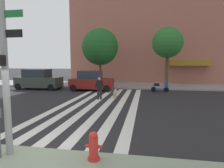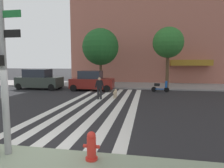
# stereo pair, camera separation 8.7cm
# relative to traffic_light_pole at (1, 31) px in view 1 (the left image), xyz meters

# --- Properties ---
(ground_plane) EXTENTS (160.00, 160.00, 0.00)m
(ground_plane) POSITION_rel_traffic_light_pole_xyz_m (0.72, 7.95, -3.52)
(ground_plane) COLOR #232326
(sidewalk_far) EXTENTS (80.00, 6.00, 0.15)m
(sidewalk_far) POSITION_rel_traffic_light_pole_xyz_m (0.72, 18.33, -3.45)
(sidewalk_far) COLOR gray
(sidewalk_far) RESTS_ON ground_plane
(crosswalk_stripes) EXTENTS (4.95, 14.16, 0.01)m
(crosswalk_stripes) POSITION_rel_traffic_light_pole_xyz_m (0.77, 7.95, -3.52)
(crosswalk_stripes) COLOR silver
(crosswalk_stripes) RESTS_ON ground_plane
(traffic_light_pole) EXTENTS (0.74, 0.46, 5.80)m
(traffic_light_pole) POSITION_rel_traffic_light_pole_xyz_m (0.00, 0.00, 0.00)
(traffic_light_pole) COLOR gray
(traffic_light_pole) RESTS_ON sidewalk_near
(fire_hydrant) EXTENTS (0.44, 0.32, 0.76)m
(fire_hydrant) POSITION_rel_traffic_light_pole_xyz_m (2.40, 0.14, -3.00)
(fire_hydrant) COLOR red
(fire_hydrant) RESTS_ON sidewalk_near
(parked_car_near_curb) EXTENTS (4.61, 2.01, 2.08)m
(parked_car_near_curb) POSITION_rel_traffic_light_pole_xyz_m (-7.27, 13.78, -2.53)
(parked_car_near_curb) COLOR #303832
(parked_car_near_curb) RESTS_ON ground_plane
(parked_car_behind_first) EXTENTS (4.27, 2.14, 1.95)m
(parked_car_behind_first) POSITION_rel_traffic_light_pole_xyz_m (-1.57, 13.78, -2.60)
(parked_car_behind_first) COLOR maroon
(parked_car_behind_first) RESTS_ON ground_plane
(parked_scooter) EXTENTS (1.63, 0.50, 1.11)m
(parked_scooter) POSITION_rel_traffic_light_pole_xyz_m (5.02, 13.85, -3.04)
(parked_scooter) COLOR black
(parked_scooter) RESTS_ON ground_plane
(street_tree_nearest) EXTENTS (4.03, 4.03, 6.35)m
(street_tree_nearest) POSITION_rel_traffic_light_pole_xyz_m (-1.34, 16.55, 0.96)
(street_tree_nearest) COLOR #4C3823
(street_tree_nearest) RESTS_ON sidewalk_far
(street_tree_middle) EXTENTS (3.23, 3.23, 6.32)m
(street_tree_middle) POSITION_rel_traffic_light_pole_xyz_m (5.90, 16.82, 1.30)
(street_tree_middle) COLOR #4C3823
(street_tree_middle) RESTS_ON sidewalk_far
(pedestrian_dog_walker) EXTENTS (0.71, 0.27, 1.64)m
(pedestrian_dog_walker) POSITION_rel_traffic_light_pole_xyz_m (0.32, 9.30, -2.59)
(pedestrian_dog_walker) COLOR black
(pedestrian_dog_walker) RESTS_ON ground_plane
(dog_on_leash) EXTENTS (0.32, 1.15, 0.65)m
(dog_on_leash) POSITION_rel_traffic_light_pole_xyz_m (1.39, 10.07, -3.08)
(dog_on_leash) COLOR tan
(dog_on_leash) RESTS_ON ground_plane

